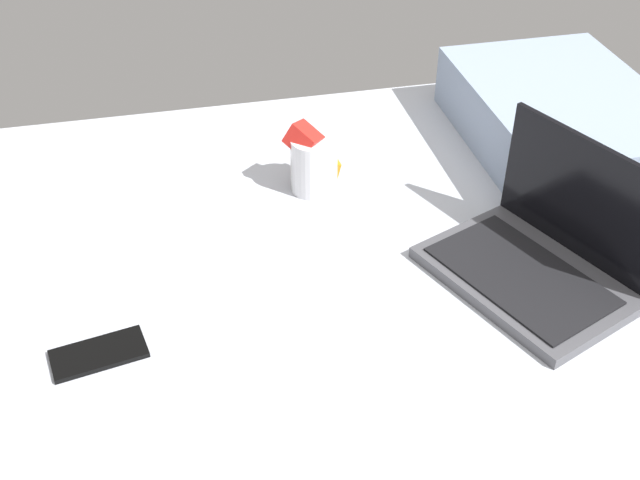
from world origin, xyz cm
name	(u,v)px	position (x,y,z in cm)	size (l,w,h in cm)	color
bed_mattress	(420,418)	(0.00, 0.00, 9.00)	(180.00, 140.00, 18.00)	#B7BCC6
laptop	(542,255)	(-17.83, 26.14, 22.41)	(39.30, 33.90, 23.00)	#4C4C51
snack_cup	(314,161)	(-52.28, -4.98, 23.97)	(9.76, 11.24, 14.50)	silver
cell_phone	(99,354)	(-14.86, -46.29, 18.40)	(6.80, 14.00, 0.80)	black
pillow	(562,120)	(-55.93, 48.00, 24.50)	(52.00, 36.00, 13.00)	#8C9EB7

